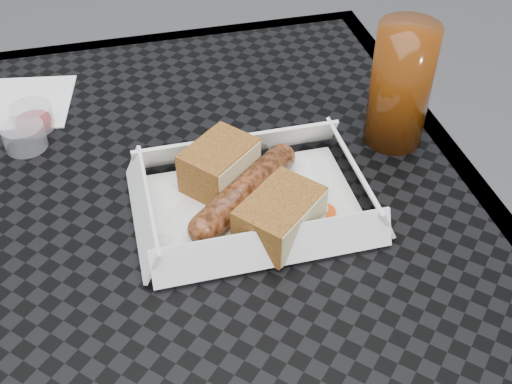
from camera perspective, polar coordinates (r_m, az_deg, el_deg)
patio_table at (r=0.75m, az=-10.57°, el=-6.68°), size 0.80×0.80×0.74m
food_tray at (r=0.69m, az=-0.20°, el=-1.18°), size 0.22×0.15×0.00m
bratwurst at (r=0.68m, az=-1.02°, el=0.06°), size 0.14×0.12×0.03m
bread_near at (r=0.70m, az=-3.28°, el=2.39°), size 0.10×0.09×0.05m
bread_far at (r=0.65m, az=2.13°, el=-2.17°), size 0.10×0.10×0.04m
veg_garnish at (r=0.68m, az=5.12°, el=-2.16°), size 0.03×0.03×0.00m
napkin at (r=0.90m, az=-19.91°, el=7.51°), size 0.14×0.14×0.00m
condiment_cup_sauce at (r=0.84m, az=-19.25°, el=6.29°), size 0.05×0.05×0.03m
condiment_cup_empty at (r=0.81m, az=-19.90°, el=4.67°), size 0.05×0.05×0.03m
drink_glass at (r=0.76m, az=12.71°, el=9.18°), size 0.07×0.07×0.15m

